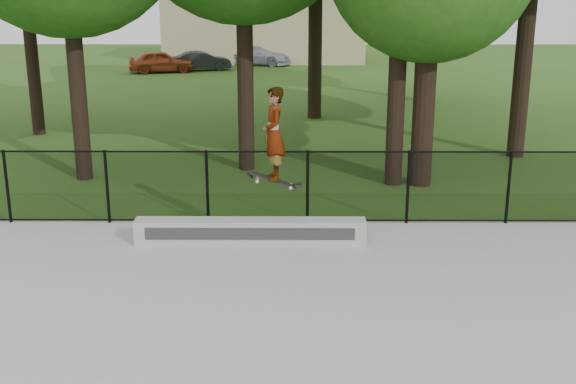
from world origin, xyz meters
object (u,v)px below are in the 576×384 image
car_a (161,61)px  grind_ledge (250,231)px  car_b (201,61)px  skater_airborne (274,136)px  car_c (258,55)px

car_a → grind_ledge: bearing=179.3°
grind_ledge → car_a: bearing=103.3°
grind_ledge → car_a: 27.52m
grind_ledge → car_b: car_b is taller
car_a → skater_airborne: skater_airborne is taller
car_a → skater_airborne: 27.76m
car_a → car_b: bearing=-79.1°
car_a → car_c: bearing=-67.4°
grind_ledge → car_c: size_ratio=1.16×
car_c → skater_airborne: size_ratio=1.97×
skater_airborne → car_b: bearing=99.6°
car_b → skater_airborne: size_ratio=1.56×
car_b → skater_airborne: 28.28m
grind_ledge → car_a: (-6.33, 26.79, 0.30)m
car_b → skater_airborne: skater_airborne is taller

